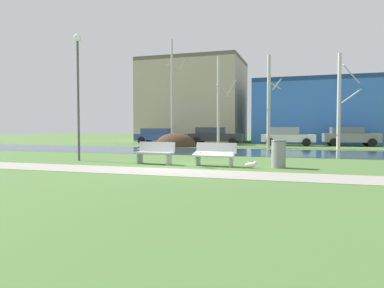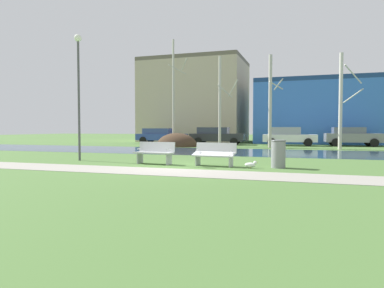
{
  "view_description": "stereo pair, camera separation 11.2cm",
  "coord_description": "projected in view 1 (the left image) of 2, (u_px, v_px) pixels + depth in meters",
  "views": [
    {
      "loc": [
        4.39,
        -12.05,
        1.4
      ],
      "look_at": [
        0.16,
        1.19,
        0.79
      ],
      "focal_mm": 32.76,
      "sensor_mm": 36.0,
      "label": 1
    },
    {
      "loc": [
        4.49,
        -12.02,
        1.4
      ],
      "look_at": [
        0.16,
        1.19,
        0.79
      ],
      "focal_mm": 32.76,
      "sensor_mm": 36.0,
      "label": 2
    }
  ],
  "objects": [
    {
      "name": "soil_mound",
      "position": [
        175.0,
        147.0,
        27.27
      ],
      "size": [
        3.31,
        2.5,
        2.11
      ],
      "primitive_type": "ellipsoid",
      "color": "#423021",
      "rests_on": "ground"
    },
    {
      "name": "parked_hatch_third_white",
      "position": [
        287.0,
        136.0,
        28.65
      ],
      "size": [
        4.34,
        2.24,
        1.52
      ],
      "color": "silver",
      "rests_on": "ground"
    },
    {
      "name": "ground_plane",
      "position": [
        231.0,
        150.0,
        22.38
      ],
      "size": [
        120.0,
        120.0,
        0.0
      ],
      "primitive_type": "plane",
      "color": "#476B33"
    },
    {
      "name": "building_beige_block",
      "position": [
        193.0,
        101.0,
        38.64
      ],
      "size": [
        10.77,
        7.72,
        8.87
      ],
      "color": "#BCAD8E",
      "rests_on": "ground"
    },
    {
      "name": "birch_center",
      "position": [
        340.0,
        100.0,
        23.32
      ],
      "size": [
        1.49,
        2.6,
        6.41
      ],
      "color": "beige",
      "rests_on": "ground"
    },
    {
      "name": "birch_left",
      "position": [
        219.0,
        101.0,
        27.11
      ],
      "size": [
        1.57,
        2.46,
        6.97
      ],
      "color": "#BCB7A8",
      "rests_on": "ground"
    },
    {
      "name": "bench_right",
      "position": [
        215.0,
        153.0,
        13.08
      ],
      "size": [
        1.65,
        0.71,
        0.87
      ],
      "color": "#B2B5B7",
      "rests_on": "ground"
    },
    {
      "name": "birch_center_left",
      "position": [
        269.0,
        101.0,
        25.72
      ],
      "size": [
        1.06,
        1.83,
        6.8
      ],
      "color": "#BCB7A8",
      "rests_on": "ground"
    },
    {
      "name": "parked_van_nearest_blue",
      "position": [
        159.0,
        135.0,
        32.73
      ],
      "size": [
        4.67,
        2.34,
        1.42
      ],
      "color": "#2D4793",
      "rests_on": "ground"
    },
    {
      "name": "trash_bin",
      "position": [
        278.0,
        153.0,
        12.48
      ],
      "size": [
        0.53,
        0.53,
        0.99
      ],
      "color": "gray",
      "rests_on": "ground"
    },
    {
      "name": "birch_far_left",
      "position": [
        172.0,
        92.0,
        28.42
      ],
      "size": [
        1.38,
        2.43,
        8.61
      ],
      "color": "#BCB7A8",
      "rests_on": "ground"
    },
    {
      "name": "parked_wagon_fourth_grey",
      "position": [
        350.0,
        136.0,
        27.89
      ],
      "size": [
        4.25,
        2.31,
        1.51
      ],
      "color": "slate",
      "rests_on": "ground"
    },
    {
      "name": "building_blue_store",
      "position": [
        329.0,
        112.0,
        34.29
      ],
      "size": [
        13.86,
        8.8,
        6.03
      ],
      "color": "#3870C6",
      "rests_on": "ground"
    },
    {
      "name": "bench_left",
      "position": [
        155.0,
        152.0,
        13.82
      ],
      "size": [
        1.65,
        0.71,
        0.87
      ],
      "color": "#B2B5B7",
      "rests_on": "ground"
    },
    {
      "name": "seagull",
      "position": [
        251.0,
        165.0,
        12.33
      ],
      "size": [
        0.46,
        0.17,
        0.27
      ],
      "color": "white",
      "rests_on": "ground"
    },
    {
      "name": "parked_sedan_second_dark",
      "position": [
        215.0,
        136.0,
        30.45
      ],
      "size": [
        4.77,
        2.28,
        1.51
      ],
      "color": "#282B30",
      "rests_on": "ground"
    },
    {
      "name": "river_band",
      "position": [
        227.0,
        152.0,
        21.14
      ],
      "size": [
        80.0,
        6.7,
        0.01
      ],
      "primitive_type": "cube",
      "color": "#284256",
      "rests_on": "ground"
    },
    {
      "name": "paved_path_strip",
      "position": [
        161.0,
        172.0,
        11.34
      ],
      "size": [
        60.0,
        1.88,
        0.01
      ],
      "primitive_type": "cube",
      "color": "gray",
      "rests_on": "ground"
    },
    {
      "name": "streetlamp",
      "position": [
        78.0,
        77.0,
        15.18
      ],
      "size": [
        0.32,
        0.32,
        5.49
      ],
      "color": "#4C4C51",
      "rests_on": "ground"
    }
  ]
}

